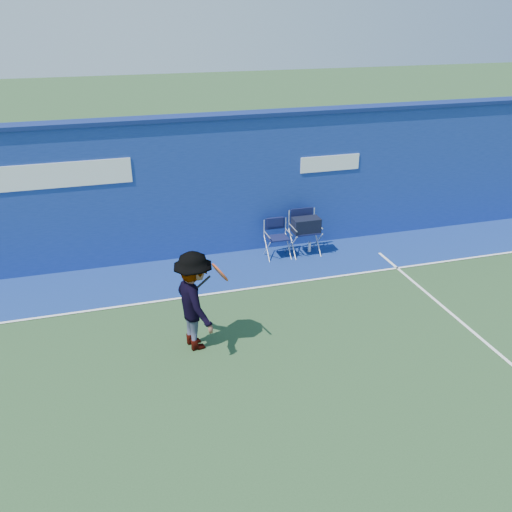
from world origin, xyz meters
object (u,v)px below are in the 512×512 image
object	(u,v)px
directors_chair_left	(277,245)
directors_chair_right	(305,237)
water_bottle	(309,247)
tennis_player	(195,301)

from	to	relation	value
directors_chair_left	directors_chair_right	xyz separation A→B (m)	(0.64, -0.03, 0.14)
directors_chair_left	directors_chair_right	bearing A→B (deg)	-2.62
directors_chair_left	water_bottle	size ratio (longest dim) A/B	3.57
water_bottle	tennis_player	bearing A→B (deg)	-136.66
directors_chair_right	directors_chair_left	bearing A→B (deg)	177.38
water_bottle	directors_chair_left	bearing A→B (deg)	-177.63
directors_chair_left	tennis_player	xyz separation A→B (m)	(-2.37, -2.94, 0.56)
directors_chair_left	water_bottle	world-z (taller)	directors_chair_left
directors_chair_left	water_bottle	bearing A→B (deg)	2.37
directors_chair_right	water_bottle	bearing A→B (deg)	23.33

